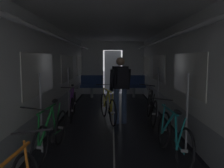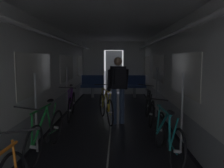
{
  "view_description": "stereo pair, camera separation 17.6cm",
  "coord_description": "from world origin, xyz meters",
  "px_view_note": "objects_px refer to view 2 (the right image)",
  "views": [
    {
      "loc": [
        -0.03,
        -1.89,
        1.64
      ],
      "look_at": [
        0.0,
        5.1,
        0.89
      ],
      "focal_mm": 37.53,
      "sensor_mm": 36.0,
      "label": 1
    },
    {
      "loc": [
        0.14,
        -1.89,
        1.64
      ],
      "look_at": [
        0.0,
        5.1,
        0.89
      ],
      "focal_mm": 37.53,
      "sensor_mm": 36.0,
      "label": 2
    }
  ],
  "objects_px": {
    "bench_seat_far_left": "(92,84)",
    "bicycle_green": "(46,133)",
    "bicycle_black": "(149,108)",
    "bicycle_teal": "(167,137)",
    "person_cyclist_aisle": "(118,84)",
    "bicycle_purple": "(71,105)",
    "bench_seat_far_right": "(134,84)",
    "bicycle_yellow_in_aisle": "(106,107)"
  },
  "relations": [
    {
      "from": "bench_seat_far_left",
      "to": "bicycle_green",
      "type": "xyz_separation_m",
      "value": [
        -0.16,
        -6.11,
        -0.19
      ]
    },
    {
      "from": "bicycle_black",
      "to": "bicycle_green",
      "type": "relative_size",
      "value": 1.0
    },
    {
      "from": "bicycle_teal",
      "to": "person_cyclist_aisle",
      "type": "bearing_deg",
      "value": 110.5
    },
    {
      "from": "bench_seat_far_left",
      "to": "bicycle_black",
      "type": "distance_m",
      "value": 4.42
    },
    {
      "from": "bicycle_black",
      "to": "bench_seat_far_left",
      "type": "bearing_deg",
      "value": 115.38
    },
    {
      "from": "bicycle_purple",
      "to": "bench_seat_far_right",
      "type": "bearing_deg",
      "value": 60.79
    },
    {
      "from": "bicycle_black",
      "to": "person_cyclist_aisle",
      "type": "height_order",
      "value": "person_cyclist_aisle"
    },
    {
      "from": "bench_seat_far_left",
      "to": "person_cyclist_aisle",
      "type": "distance_m",
      "value": 4.31
    },
    {
      "from": "bench_seat_far_right",
      "to": "bicycle_green",
      "type": "height_order",
      "value": "bench_seat_far_right"
    },
    {
      "from": "bench_seat_far_right",
      "to": "bicycle_green",
      "type": "xyz_separation_m",
      "value": [
        -1.96,
        -6.11,
        -0.19
      ]
    },
    {
      "from": "bicycle_teal",
      "to": "bicycle_yellow_in_aisle",
      "type": "xyz_separation_m",
      "value": [
        -1.11,
        2.36,
        0.0
      ]
    },
    {
      "from": "bicycle_green",
      "to": "bicycle_teal",
      "type": "distance_m",
      "value": 2.03
    },
    {
      "from": "bicycle_yellow_in_aisle",
      "to": "bench_seat_far_right",
      "type": "bearing_deg",
      "value": 75.0
    },
    {
      "from": "bicycle_green",
      "to": "bicycle_purple",
      "type": "distance_m",
      "value": 2.5
    },
    {
      "from": "bench_seat_far_left",
      "to": "bicycle_green",
      "type": "height_order",
      "value": "bench_seat_far_left"
    },
    {
      "from": "bench_seat_far_left",
      "to": "bench_seat_far_right",
      "type": "distance_m",
      "value": 1.8
    },
    {
      "from": "bench_seat_far_right",
      "to": "person_cyclist_aisle",
      "type": "relative_size",
      "value": 0.58
    },
    {
      "from": "bicycle_teal",
      "to": "person_cyclist_aisle",
      "type": "height_order",
      "value": "person_cyclist_aisle"
    },
    {
      "from": "bicycle_black",
      "to": "bicycle_teal",
      "type": "xyz_separation_m",
      "value": [
        -0.02,
        -2.25,
        -0.0
      ]
    },
    {
      "from": "bicycle_black",
      "to": "bicycle_purple",
      "type": "distance_m",
      "value": 2.14
    },
    {
      "from": "bicycle_black",
      "to": "bicycle_green",
      "type": "bearing_deg",
      "value": -134.1
    },
    {
      "from": "bicycle_purple",
      "to": "bicycle_teal",
      "type": "bearing_deg",
      "value": -51.71
    },
    {
      "from": "bench_seat_far_left",
      "to": "person_cyclist_aisle",
      "type": "bearing_deg",
      "value": -75.35
    },
    {
      "from": "bench_seat_far_right",
      "to": "person_cyclist_aisle",
      "type": "distance_m",
      "value": 4.23
    },
    {
      "from": "bicycle_yellow_in_aisle",
      "to": "bicycle_teal",
      "type": "bearing_deg",
      "value": -64.9
    },
    {
      "from": "bench_seat_far_left",
      "to": "bicycle_yellow_in_aisle",
      "type": "distance_m",
      "value": 3.96
    },
    {
      "from": "bench_seat_far_right",
      "to": "bicycle_teal",
      "type": "relative_size",
      "value": 0.58
    },
    {
      "from": "bench_seat_far_right",
      "to": "bicycle_yellow_in_aisle",
      "type": "bearing_deg",
      "value": -105.0
    },
    {
      "from": "bicycle_black",
      "to": "bicycle_purple",
      "type": "relative_size",
      "value": 1.0
    },
    {
      "from": "bicycle_yellow_in_aisle",
      "to": "bicycle_black",
      "type": "bearing_deg",
      "value": -5.53
    },
    {
      "from": "bicycle_purple",
      "to": "bicycle_yellow_in_aisle",
      "type": "bearing_deg",
      "value": -15.71
    },
    {
      "from": "bicycle_green",
      "to": "bicycle_yellow_in_aisle",
      "type": "bearing_deg",
      "value": 67.5
    },
    {
      "from": "bicycle_purple",
      "to": "person_cyclist_aisle",
      "type": "bearing_deg",
      "value": -22.65
    },
    {
      "from": "bicycle_green",
      "to": "person_cyclist_aisle",
      "type": "height_order",
      "value": "person_cyclist_aisle"
    },
    {
      "from": "bicycle_green",
      "to": "bicycle_teal",
      "type": "bearing_deg",
      "value": -3.8
    },
    {
      "from": "bench_seat_far_right",
      "to": "bicycle_purple",
      "type": "xyz_separation_m",
      "value": [
        -2.01,
        -3.6,
        -0.18
      ]
    },
    {
      "from": "bench_seat_far_right",
      "to": "bicycle_black",
      "type": "bearing_deg",
      "value": -88.69
    },
    {
      "from": "bicycle_teal",
      "to": "bicycle_purple",
      "type": "height_order",
      "value": "bicycle_teal"
    },
    {
      "from": "bench_seat_far_left",
      "to": "bicycle_purple",
      "type": "height_order",
      "value": "bench_seat_far_left"
    },
    {
      "from": "bicycle_teal",
      "to": "bicycle_black",
      "type": "bearing_deg",
      "value": 89.39
    },
    {
      "from": "bench_seat_far_right",
      "to": "bench_seat_far_left",
      "type": "bearing_deg",
      "value": 180.0
    },
    {
      "from": "bench_seat_far_right",
      "to": "person_cyclist_aisle",
      "type": "bearing_deg",
      "value": -99.8
    }
  ]
}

